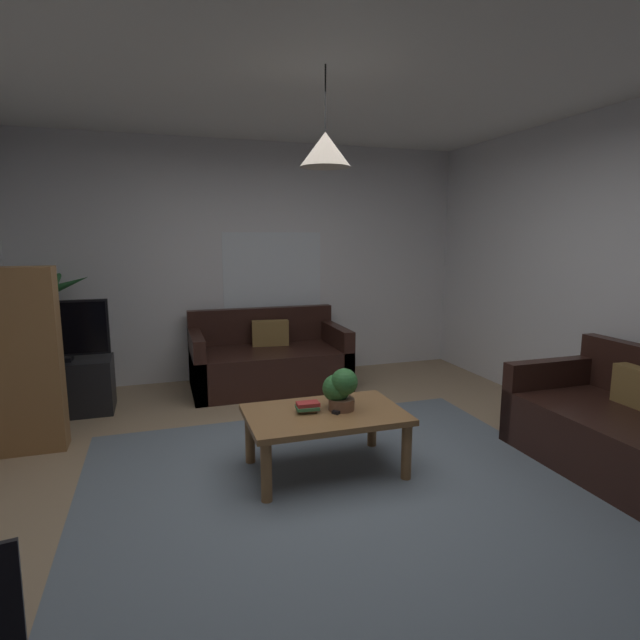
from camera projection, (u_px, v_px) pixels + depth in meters
floor at (334, 484)px, 3.33m from camera, size 4.98×5.52×0.02m
rug at (345, 497)px, 3.14m from camera, size 3.24×3.04×0.01m
wall_back at (253, 262)px, 5.73m from camera, size 5.10×0.06×2.66m
ceiling at (336, 52)px, 2.89m from camera, size 4.98×5.52×0.02m
window_pane at (273, 278)px, 5.80m from camera, size 1.15×0.01×1.03m
couch_under_window at (269, 362)px, 5.42m from camera, size 1.63×0.88×0.82m
couch_right_side at (624, 432)px, 3.48m from camera, size 0.88×1.41×0.82m
coffee_table at (326, 421)px, 3.45m from camera, size 1.07×0.69×0.43m
book_on_table_0 at (308, 410)px, 3.43m from camera, size 0.14×0.10×0.02m
book_on_table_1 at (307, 407)px, 3.42m from camera, size 0.16×0.13×0.02m
book_on_table_2 at (308, 404)px, 3.42m from camera, size 0.16×0.10×0.03m
remote_on_table_0 at (341, 410)px, 3.44m from camera, size 0.16×0.13×0.02m
remote_on_table_1 at (337, 406)px, 3.51m from camera, size 0.06×0.16×0.02m
potted_plant_on_table at (340, 388)px, 3.46m from camera, size 0.23×0.23×0.29m
tv_stand at (61, 388)px, 4.58m from camera, size 0.90×0.44×0.50m
tv at (55, 331)px, 4.47m from camera, size 0.90×0.16×0.55m
potted_palm_corner at (49, 340)px, 4.98m from camera, size 0.91×0.90×1.42m
bookshelf_corner at (8, 362)px, 3.69m from camera, size 0.70×0.31×1.40m
pendant_lamp at (326, 149)px, 3.15m from camera, size 0.33×0.33×0.61m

